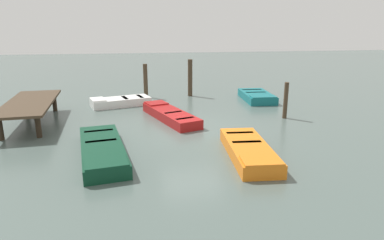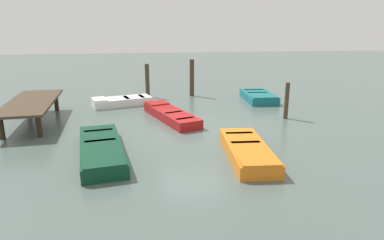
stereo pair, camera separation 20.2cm
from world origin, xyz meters
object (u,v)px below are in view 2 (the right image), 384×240
(rowboat_teal, at_px, (259,96))
(rowboat_orange, at_px, (247,151))
(dock_segment, at_px, (31,104))
(mooring_piling_near_left, at_px, (147,81))
(rowboat_red, at_px, (170,114))
(rowboat_white, at_px, (122,101))
(mooring_piling_far_right, at_px, (192,78))
(rowboat_dark_green, at_px, (101,149))
(mooring_piling_near_right, at_px, (287,101))

(rowboat_teal, bearing_deg, rowboat_orange, -17.81)
(dock_segment, bearing_deg, mooring_piling_near_left, -50.78)
(rowboat_teal, bearing_deg, rowboat_red, -54.53)
(rowboat_teal, xyz_separation_m, rowboat_white, (-0.10, 7.44, 0.00))
(mooring_piling_far_right, bearing_deg, mooring_piling_near_left, 89.51)
(rowboat_red, bearing_deg, mooring_piling_far_right, -37.95)
(rowboat_teal, xyz_separation_m, rowboat_dark_green, (-7.18, 7.75, -0.00))
(mooring_piling_far_right, bearing_deg, rowboat_orange, -178.44)
(rowboat_teal, distance_m, rowboat_dark_green, 10.56)
(rowboat_red, distance_m, rowboat_white, 3.81)
(rowboat_red, distance_m, rowboat_dark_green, 4.75)
(dock_segment, relative_size, rowboat_dark_green, 1.22)
(dock_segment, relative_size, rowboat_orange, 1.45)
(rowboat_white, relative_size, mooring_piling_near_right, 1.96)
(rowboat_teal, height_order, mooring_piling_near_left, mooring_piling_near_left)
(dock_segment, xyz_separation_m, rowboat_white, (2.77, -3.56, -0.62))
(mooring_piling_near_left, bearing_deg, rowboat_red, -170.20)
(mooring_piling_near_left, bearing_deg, rowboat_orange, -163.83)
(dock_segment, bearing_deg, rowboat_red, -97.18)
(rowboat_dark_green, xyz_separation_m, mooring_piling_near_right, (3.34, -7.64, 0.59))
(rowboat_orange, bearing_deg, dock_segment, -118.88)
(mooring_piling_near_right, bearing_deg, rowboat_red, 82.63)
(rowboat_orange, height_order, rowboat_white, same)
(rowboat_orange, xyz_separation_m, rowboat_white, (7.91, 4.24, 0.00))
(mooring_piling_near_left, bearing_deg, rowboat_teal, -106.64)
(rowboat_teal, height_order, rowboat_white, same)
(rowboat_orange, xyz_separation_m, rowboat_dark_green, (0.83, 4.55, -0.00))
(rowboat_red, bearing_deg, mooring_piling_near_left, -9.05)
(rowboat_orange, distance_m, mooring_piling_near_left, 10.25)
(rowboat_dark_green, xyz_separation_m, mooring_piling_far_right, (8.96, -4.28, 0.85))
(rowboat_orange, distance_m, mooring_piling_far_right, 9.83)
(rowboat_dark_green, distance_m, rowboat_white, 7.08)
(rowboat_red, height_order, mooring_piling_far_right, mooring_piling_far_right)
(rowboat_orange, height_order, mooring_piling_far_right, mooring_piling_far_right)
(rowboat_red, xyz_separation_m, rowboat_white, (3.08, 2.25, 0.00))
(rowboat_red, relative_size, rowboat_dark_green, 0.96)
(rowboat_white, bearing_deg, rowboat_orange, 101.85)
(rowboat_dark_green, relative_size, mooring_piling_far_right, 2.02)
(rowboat_red, relative_size, mooring_piling_near_right, 2.58)
(dock_segment, xyz_separation_m, mooring_piling_near_right, (-0.96, -10.89, -0.03))
(rowboat_orange, xyz_separation_m, mooring_piling_near_right, (4.17, -3.10, 0.59))
(rowboat_teal, height_order, rowboat_red, same)
(dock_segment, xyz_separation_m, rowboat_red, (-0.31, -5.81, -0.62))
(mooring_piling_far_right, xyz_separation_m, mooring_piling_near_right, (-5.62, -3.36, -0.26))
(rowboat_white, height_order, mooring_piling_near_left, mooring_piling_near_left)
(rowboat_dark_green, relative_size, rowboat_white, 1.37)
(rowboat_dark_green, bearing_deg, mooring_piling_near_right, 104.54)
(rowboat_orange, xyz_separation_m, mooring_piling_near_left, (9.82, 2.85, 0.74))
(dock_segment, height_order, rowboat_orange, dock_segment)
(dock_segment, bearing_deg, mooring_piling_far_right, -62.43)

